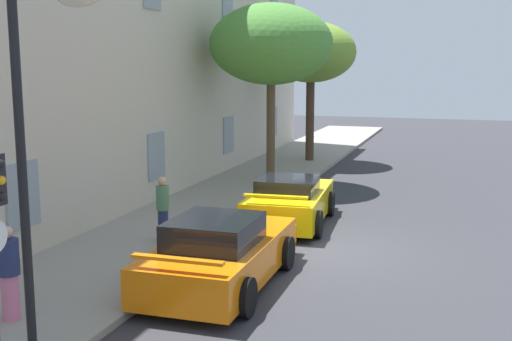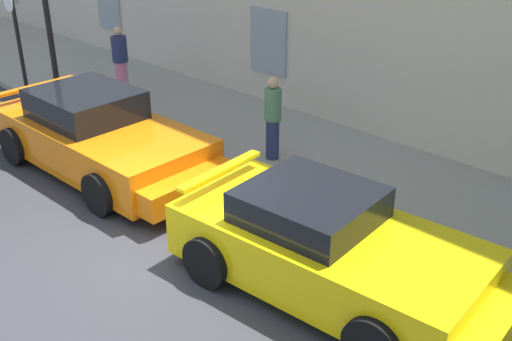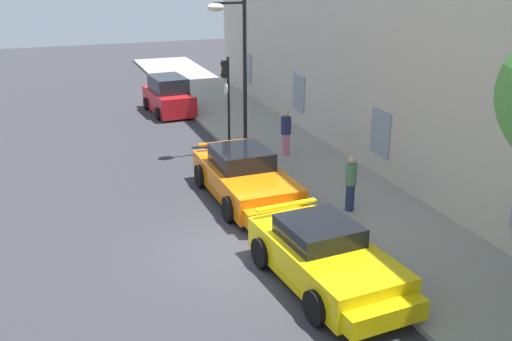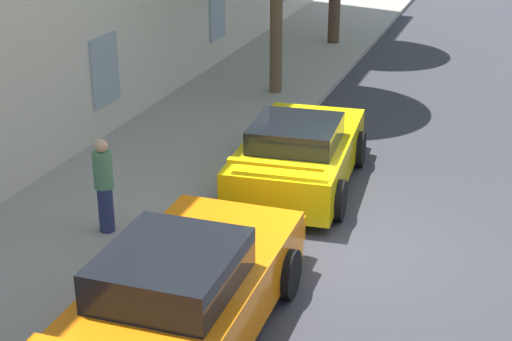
% 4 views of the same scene
% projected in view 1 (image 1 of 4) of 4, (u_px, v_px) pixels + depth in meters
% --- Properties ---
extents(ground_plane, '(80.00, 80.00, 0.00)m').
position_uv_depth(ground_plane, '(321.00, 250.00, 15.72)').
color(ground_plane, '#333338').
extents(sidewalk, '(60.00, 3.81, 0.14)m').
position_uv_depth(sidewalk, '(165.00, 233.00, 17.02)').
color(sidewalk, gray).
rests_on(sidewalk, ground).
extents(building_facade, '(40.59, 4.83, 11.71)m').
position_uv_depth(building_facade, '(24.00, 13.00, 17.32)').
color(building_facade, beige).
rests_on(building_facade, ground).
extents(sportscar_red_lead, '(5.06, 2.30, 1.50)m').
position_uv_depth(sportscar_red_lead, '(223.00, 252.00, 13.22)').
color(sportscar_red_lead, orange).
rests_on(sportscar_red_lead, ground).
extents(sportscar_yellow_flank, '(4.65, 2.44, 1.40)m').
position_uv_depth(sportscar_yellow_flank, '(291.00, 201.00, 18.27)').
color(sportscar_yellow_flank, yellow).
rests_on(sportscar_yellow_flank, ground).
extents(tree_near_kerb, '(4.46, 4.46, 6.52)m').
position_uv_depth(tree_near_kerb, '(271.00, 45.00, 23.07)').
color(tree_near_kerb, brown).
rests_on(tree_near_kerb, sidewalk).
extents(tree_midblock, '(4.04, 4.04, 6.23)m').
position_uv_depth(tree_midblock, '(311.00, 53.00, 28.59)').
color(tree_midblock, '#473323').
rests_on(tree_midblock, sidewalk).
extents(street_lamp, '(0.44, 1.42, 5.53)m').
position_uv_depth(street_lamp, '(43.00, 102.00, 8.98)').
color(street_lamp, black).
rests_on(street_lamp, sidewalk).
extents(pedestrian_admiring, '(0.38, 0.38, 1.63)m').
position_uv_depth(pedestrian_admiring, '(163.00, 208.00, 15.82)').
color(pedestrian_admiring, navy).
rests_on(pedestrian_admiring, sidewalk).
extents(pedestrian_strolling, '(0.53, 0.53, 1.66)m').
position_uv_depth(pedestrian_strolling, '(9.00, 273.00, 10.93)').
color(pedestrian_strolling, pink).
rests_on(pedestrian_strolling, sidewalk).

